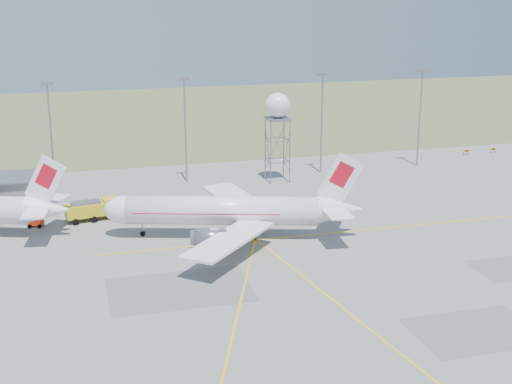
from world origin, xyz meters
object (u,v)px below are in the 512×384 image
object	(u,v)px
radar_tower	(278,132)
baggage_tug	(35,222)
airliner_main	(226,211)
fire_truck	(93,210)

from	to	relation	value
radar_tower	baggage_tug	size ratio (longest dim) A/B	6.53
airliner_main	fire_truck	bearing A→B (deg)	-18.80
airliner_main	fire_truck	world-z (taller)	airliner_main
fire_truck	baggage_tug	bearing A→B (deg)	176.46
fire_truck	baggage_tug	distance (m)	9.28
airliner_main	radar_tower	bearing A→B (deg)	-103.46
radar_tower	baggage_tug	world-z (taller)	radar_tower
fire_truck	baggage_tug	world-z (taller)	fire_truck
radar_tower	fire_truck	bearing A→B (deg)	-157.12
airliner_main	fire_truck	size ratio (longest dim) A/B	4.42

